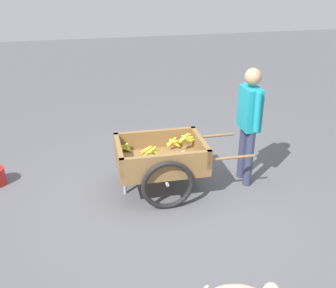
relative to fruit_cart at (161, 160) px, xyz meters
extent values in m
plane|color=#56565B|center=(-0.07, 0.36, -0.44)|extent=(24.00, 24.00, 0.00)
cube|color=olive|center=(0.01, 0.00, -0.04)|extent=(1.11, 0.82, 0.10)
cube|color=olive|center=(0.53, -0.01, 0.13)|extent=(0.07, 0.80, 0.24)
cube|color=olive|center=(-0.51, 0.01, 0.13)|extent=(0.07, 0.80, 0.24)
cube|color=olive|center=(0.01, 0.37, 0.13)|extent=(1.10, 0.08, 0.24)
cube|color=olive|center=(0.00, -0.37, 0.13)|extent=(1.10, 0.08, 0.24)
torus|color=black|center=(0.01, 0.44, -0.12)|extent=(0.64, 0.07, 0.64)
torus|color=black|center=(0.00, -0.44, -0.12)|extent=(0.64, 0.07, 0.64)
cylinder|color=#9E9EA8|center=(0.01, 0.00, -0.12)|extent=(0.06, 0.88, 0.04)
cylinder|color=olive|center=(-0.81, 0.36, 0.11)|extent=(0.55, 0.05, 0.04)
cylinder|color=olive|center=(-0.82, -0.32, 0.11)|extent=(0.55, 0.05, 0.04)
cylinder|color=#9E9EA8|center=(0.48, -0.01, -0.26)|extent=(0.04, 0.04, 0.35)
ellipsoid|color=gold|center=(-0.38, -0.16, 0.19)|extent=(0.18, 0.06, 0.15)
ellipsoid|color=gold|center=(-0.36, -0.15, 0.20)|extent=(0.19, 0.09, 0.05)
ellipsoid|color=gold|center=(-0.33, -0.15, 0.21)|extent=(0.17, 0.10, 0.15)
ellipsoid|color=gold|center=(0.40, -0.30, 0.06)|extent=(0.18, 0.11, 0.14)
ellipsoid|color=gold|center=(0.42, -0.30, 0.07)|extent=(0.19, 0.11, 0.09)
ellipsoid|color=gold|center=(0.43, -0.29, 0.08)|extent=(0.19, 0.09, 0.08)
ellipsoid|color=gold|center=(0.45, -0.29, 0.09)|extent=(0.17, 0.06, 0.14)
ellipsoid|color=gold|center=(0.08, 0.21, 0.07)|extent=(0.18, 0.10, 0.12)
ellipsoid|color=gold|center=(0.10, 0.21, 0.08)|extent=(0.18, 0.07, 0.05)
ellipsoid|color=gold|center=(0.12, 0.22, 0.09)|extent=(0.18, 0.12, 0.13)
ellipsoid|color=gold|center=(-0.42, -0.20, 0.14)|extent=(0.18, 0.09, 0.14)
ellipsoid|color=gold|center=(-0.41, -0.19, 0.15)|extent=(0.19, 0.05, 0.10)
ellipsoid|color=gold|center=(-0.40, -0.18, 0.16)|extent=(0.19, 0.09, 0.05)
ellipsoid|color=gold|center=(-0.39, -0.18, 0.17)|extent=(0.19, 0.07, 0.11)
ellipsoid|color=gold|center=(-0.37, -0.17, 0.18)|extent=(0.17, 0.09, 0.15)
ellipsoid|color=gold|center=(0.15, 0.04, 0.15)|extent=(0.18, 0.09, 0.15)
ellipsoid|color=gold|center=(0.16, 0.04, 0.16)|extent=(0.19, 0.08, 0.07)
ellipsoid|color=gold|center=(0.18, 0.05, 0.17)|extent=(0.19, 0.07, 0.08)
ellipsoid|color=gold|center=(0.20, 0.06, 0.18)|extent=(0.18, 0.09, 0.16)
ellipsoid|color=gold|center=(-0.23, 0.22, 0.12)|extent=(0.18, 0.08, 0.13)
ellipsoid|color=gold|center=(-0.21, 0.22, 0.13)|extent=(0.19, 0.07, 0.08)
ellipsoid|color=gold|center=(-0.20, 0.23, 0.14)|extent=(0.19, 0.06, 0.09)
ellipsoid|color=gold|center=(-0.18, 0.23, 0.15)|extent=(0.18, 0.10, 0.14)
ellipsoid|color=gold|center=(0.10, 0.07, 0.16)|extent=(0.17, 0.06, 0.16)
ellipsoid|color=gold|center=(0.12, 0.07, 0.17)|extent=(0.19, 0.11, 0.05)
ellipsoid|color=gold|center=(0.15, 0.08, 0.18)|extent=(0.18, 0.07, 0.14)
ellipsoid|color=gold|center=(-0.24, -0.24, 0.10)|extent=(0.18, 0.10, 0.14)
ellipsoid|color=gold|center=(-0.22, -0.24, 0.11)|extent=(0.19, 0.09, 0.08)
ellipsoid|color=gold|center=(-0.21, -0.23, 0.12)|extent=(0.19, 0.06, 0.08)
ellipsoid|color=gold|center=(-0.19, -0.22, 0.13)|extent=(0.18, 0.10, 0.14)
ellipsoid|color=gold|center=(0.27, 0.25, 0.14)|extent=(0.18, 0.11, 0.14)
ellipsoid|color=gold|center=(0.29, 0.25, 0.15)|extent=(0.19, 0.10, 0.05)
ellipsoid|color=gold|center=(0.32, 0.26, 0.16)|extent=(0.18, 0.09, 0.14)
cylinder|color=#333851|center=(-1.14, 0.13, -0.05)|extent=(0.11, 0.11, 0.77)
cylinder|color=#333851|center=(-1.15, -0.09, -0.05)|extent=(0.11, 0.11, 0.77)
cube|color=teal|center=(-1.14, 0.02, 0.61)|extent=(0.21, 0.34, 0.55)
sphere|color=tan|center=(-1.14, 0.02, 1.02)|extent=(0.21, 0.21, 0.21)
cylinder|color=teal|center=(-1.14, 0.24, 0.64)|extent=(0.08, 0.10, 0.49)
cylinder|color=teal|center=(-1.15, -0.20, 0.64)|extent=(0.08, 0.16, 0.50)
camera|label=1|loc=(0.90, 4.30, 2.27)|focal=41.70mm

